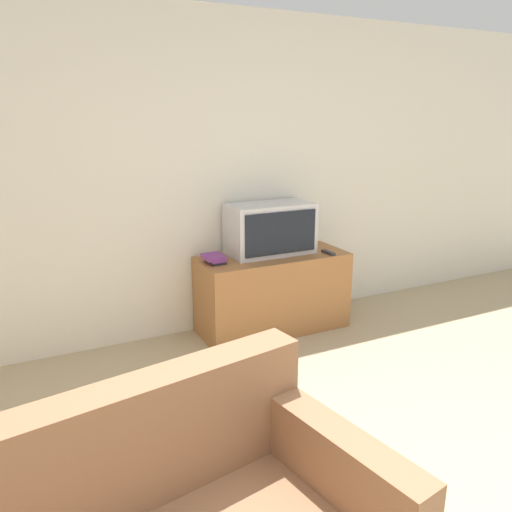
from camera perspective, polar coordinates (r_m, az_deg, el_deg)
wall_back at (r=4.09m, az=-7.55°, el=8.80°), size 9.00×0.06×2.60m
tv_stand at (r=4.27m, az=1.94°, el=-4.19°), size 1.26×0.52×0.66m
television at (r=4.18m, az=1.65°, el=3.15°), size 0.72×0.38×0.43m
book_stack at (r=3.95m, az=-4.78°, el=-0.29°), size 0.16×0.19×0.07m
remote_on_stand at (r=4.24m, az=8.26°, el=0.39°), size 0.05×0.15×0.02m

